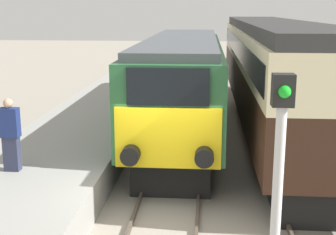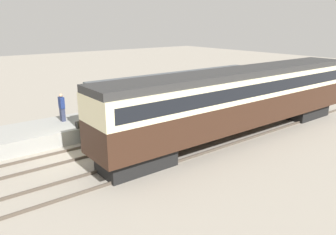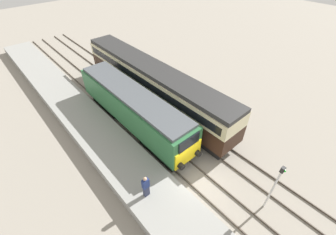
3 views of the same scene
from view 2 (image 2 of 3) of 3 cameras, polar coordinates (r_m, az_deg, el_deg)
The scene contains 7 objects.
ground_plane at distance 18.23m, azimuth -16.21°, elevation -6.39°, with size 120.00×120.00×0.00m, color gray.
platform_left at distance 24.50m, azimuth -1.75°, elevation 1.13°, with size 3.50×50.00×0.86m.
rails_near_track at distance 20.37m, azimuth -3.11°, elevation -3.11°, with size 1.51×60.00×0.14m.
rails_far_track at distance 17.86m, azimuth 3.16°, elevation -5.98°, with size 1.50×60.00×0.14m.
locomotive at distance 21.37m, azimuth 2.64°, elevation 3.31°, with size 2.70×13.62×3.65m.
passenger_carriage at distance 20.07m, azimuth 12.57°, elevation 3.56°, with size 2.75×19.23×4.19m.
person_on_platform at distance 21.35m, azimuth -17.99°, elevation 1.68°, with size 0.44×0.26×1.76m.
Camera 2 is at (15.85, -5.87, 6.82)m, focal length 35.00 mm.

